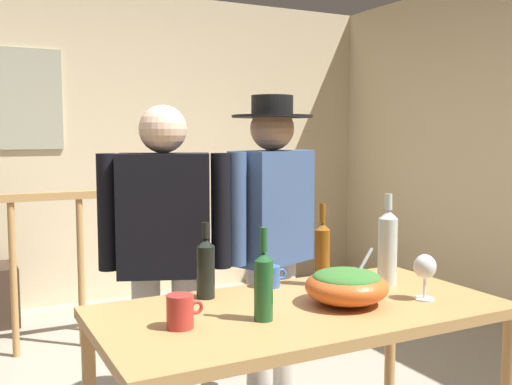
% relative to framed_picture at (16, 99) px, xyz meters
% --- Properties ---
extents(back_wall, '(5.71, 0.10, 2.61)m').
position_rel_framed_picture_xyz_m(back_wall, '(0.38, 0.06, -0.38)').
color(back_wall, beige).
rests_on(back_wall, ground_plane).
extents(side_wall_right, '(0.10, 4.08, 2.61)m').
position_rel_framed_picture_xyz_m(side_wall_right, '(3.24, -1.84, -0.38)').
color(side_wall_right, beige).
rests_on(side_wall_right, ground_plane).
extents(framed_picture, '(0.70, 0.03, 0.79)m').
position_rel_framed_picture_xyz_m(framed_picture, '(0.00, 0.00, 0.00)').
color(framed_picture, '#A6A88F').
extents(stair_railing, '(3.41, 0.10, 1.09)m').
position_rel_framed_picture_xyz_m(stair_railing, '(-0.11, -1.06, -1.02)').
color(stair_railing, '#B2844C').
rests_on(stair_railing, ground_plane).
extents(serving_table, '(1.48, 0.75, 0.78)m').
position_rel_framed_picture_xyz_m(serving_table, '(0.66, -3.20, -0.98)').
color(serving_table, '#B2844C').
rests_on(serving_table, ground_plane).
extents(salad_bowl, '(0.31, 0.31, 0.20)m').
position_rel_framed_picture_xyz_m(salad_bowl, '(0.82, -3.25, -0.83)').
color(salad_bowl, '#DB5B23').
rests_on(salad_bowl, serving_table).
extents(wine_glass, '(0.09, 0.09, 0.17)m').
position_rel_framed_picture_xyz_m(wine_glass, '(1.12, -3.33, -0.78)').
color(wine_glass, silver).
rests_on(wine_glass, serving_table).
extents(wine_bottle_green, '(0.07, 0.07, 0.32)m').
position_rel_framed_picture_xyz_m(wine_bottle_green, '(0.46, -3.28, -0.78)').
color(wine_bottle_green, '#1E5628').
rests_on(wine_bottle_green, serving_table).
extents(wine_bottle_dark, '(0.07, 0.07, 0.29)m').
position_rel_framed_picture_xyz_m(wine_bottle_dark, '(0.39, -2.93, -0.78)').
color(wine_bottle_dark, black).
rests_on(wine_bottle_dark, serving_table).
extents(wine_bottle_clear, '(0.08, 0.08, 0.38)m').
position_rel_framed_picture_xyz_m(wine_bottle_clear, '(1.14, -3.09, -0.74)').
color(wine_bottle_clear, silver).
rests_on(wine_bottle_clear, serving_table).
extents(wine_bottle_amber, '(0.06, 0.06, 0.34)m').
position_rel_framed_picture_xyz_m(wine_bottle_amber, '(0.89, -2.97, -0.77)').
color(wine_bottle_amber, brown).
rests_on(wine_bottle_amber, serving_table).
extents(mug_blue, '(0.12, 0.08, 0.09)m').
position_rel_framed_picture_xyz_m(mug_blue, '(0.69, -2.90, -0.86)').
color(mug_blue, '#3866B2').
rests_on(mug_blue, serving_table).
extents(mug_red, '(0.12, 0.09, 0.11)m').
position_rel_framed_picture_xyz_m(mug_red, '(0.18, -3.23, -0.85)').
color(mug_red, '#B7332D').
rests_on(mug_red, serving_table).
extents(person_standing_left, '(0.56, 0.35, 1.54)m').
position_rel_framed_picture_xyz_m(person_standing_left, '(0.38, -2.47, -0.78)').
color(person_standing_left, beige).
rests_on(person_standing_left, ground_plane).
extents(person_standing_right, '(0.56, 0.39, 1.60)m').
position_rel_framed_picture_xyz_m(person_standing_right, '(0.93, -2.47, -0.74)').
color(person_standing_right, beige).
rests_on(person_standing_right, ground_plane).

